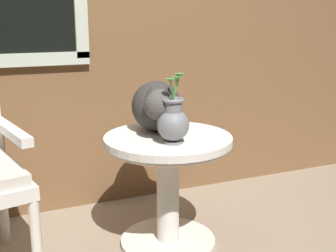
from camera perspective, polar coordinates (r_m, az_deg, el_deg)
name	(u,v)px	position (r m, az deg, el deg)	size (l,w,h in m)	color
wicker_side_table	(168,171)	(2.16, 0.00, -5.92)	(0.62, 0.62, 0.57)	silver
cat	(157,106)	(2.17, -1.48, 2.62)	(0.32, 0.58, 0.26)	#33302D
pewter_vase_with_ivy	(173,121)	(1.97, 0.68, 0.64)	(0.15, 0.15, 0.31)	slate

